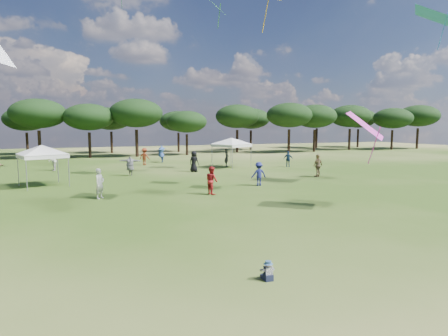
% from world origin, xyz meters
% --- Properties ---
extents(ground, '(140.00, 140.00, 0.00)m').
position_xyz_m(ground, '(0.00, 0.00, 0.00)').
color(ground, '#355018').
rests_on(ground, ground).
extents(tree_line, '(108.78, 17.63, 7.77)m').
position_xyz_m(tree_line, '(2.39, 47.41, 5.42)').
color(tree_line, black).
rests_on(tree_line, ground).
extents(tent_left, '(5.20, 5.20, 3.05)m').
position_xyz_m(tent_left, '(-6.41, 21.41, 2.62)').
color(tent_left, gray).
rests_on(tent_left, ground).
extents(tent_right, '(5.25, 5.25, 3.18)m').
position_xyz_m(tent_right, '(9.59, 27.21, 2.75)').
color(tent_right, gray).
rests_on(tent_right, ground).
extents(toddler, '(0.34, 0.38, 0.51)m').
position_xyz_m(toddler, '(0.03, 2.37, 0.23)').
color(toddler, '#161A31').
rests_on(toddler, ground).
extents(festival_crowd, '(29.24, 22.50, 1.89)m').
position_xyz_m(festival_crowd, '(0.27, 25.55, 0.87)').
color(festival_crowd, beige).
rests_on(festival_crowd, ground).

